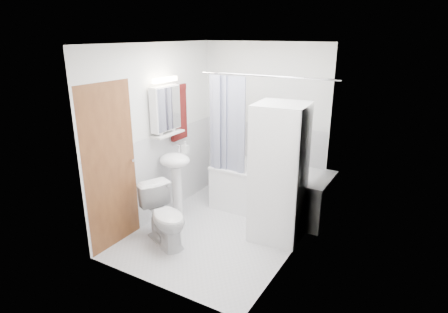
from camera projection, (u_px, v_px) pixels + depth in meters
The scene contains 20 objects.
floor at pixel (220, 231), 4.98m from camera, with size 2.60×2.60×0.00m, color #BBBABF.
room_walls at pixel (220, 122), 4.51m from camera, with size 2.60×2.60×2.60m.
wainscot at pixel (231, 182), 5.03m from camera, with size 1.98×2.58×2.58m.
door at pixel (132, 160), 4.66m from camera, with size 0.05×2.00×2.00m.
bathtub at pixel (271, 188), 5.47m from camera, with size 1.69×0.80×0.64m.
tub_spout at pixel (295, 144), 5.45m from camera, with size 0.04×0.04×0.12m, color silver.
curtain_rod at pixel (266, 76), 4.67m from camera, with size 0.02×0.02×1.87m, color silver.
shower_curtain at pixel (227, 129), 5.17m from camera, with size 0.55×0.02×1.45m.
sink at pixel (175, 170), 5.17m from camera, with size 0.44×0.37×1.04m.
medicine_cabinet at pixel (166, 107), 5.00m from camera, with size 0.13×0.50×0.71m.
shelf at pixel (168, 134), 5.11m from camera, with size 0.18×0.54×0.03m, color silver.
shower_caddy at pixel (299, 133), 5.36m from camera, with size 0.22×0.06×0.02m, color silver.
towel at pixel (178, 111), 5.32m from camera, with size 0.07×0.33×0.80m.
washer_dryer at pixel (279, 173), 4.62m from camera, with size 0.67×0.66×1.73m.
toilet at pixel (165, 216), 4.61m from camera, with size 0.41×0.73×0.72m, color white.
soap_pump at pixel (185, 150), 5.22m from camera, with size 0.08×0.17×0.08m, color gray.
shelf_bottle at pixel (160, 133), 4.97m from camera, with size 0.07×0.18×0.07m, color gray.
shelf_cup at pixel (173, 127), 5.19m from camera, with size 0.10×0.09×0.10m, color gray.
shampoo_a at pixel (284, 126), 5.44m from camera, with size 0.13×0.17×0.13m, color gray.
shampoo_b at pixel (292, 128), 5.40m from camera, with size 0.08×0.21×0.08m, color #2B66AD.
Camera 1 is at (2.26, -3.79, 2.51)m, focal length 30.00 mm.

